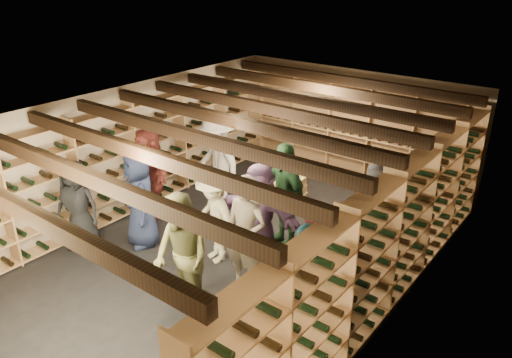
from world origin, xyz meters
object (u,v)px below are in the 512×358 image
at_px(person_7, 246,237).
at_px(person_11, 259,215).
at_px(crate_stack_left, 287,195).
at_px(person_6, 140,199).
at_px(person_5, 149,171).
at_px(person_2, 182,258).
at_px(person_10, 284,195).
at_px(person_12, 374,218).
at_px(crate_stack_right, 292,189).
at_px(crate_loose, 375,207).
at_px(person_3, 214,217).
at_px(person_0, 77,205).
at_px(person_9, 217,162).
at_px(person_8, 317,267).
at_px(person_4, 303,288).

xyz_separation_m(person_7, person_11, (-0.31, 0.72, -0.06)).
distance_m(crate_stack_left, person_6, 2.95).
bearing_deg(person_6, person_5, 155.27).
xyz_separation_m(person_2, person_10, (0.02, 2.35, 0.02)).
xyz_separation_m(person_7, person_12, (1.17, 1.69, -0.03)).
bearing_deg(person_12, person_10, 172.02).
xyz_separation_m(person_2, person_5, (-2.65, 1.75, -0.04)).
relative_size(crate_stack_left, person_11, 0.33).
bearing_deg(crate_stack_right, person_10, -61.21).
xyz_separation_m(person_2, person_6, (-1.89, 0.89, -0.05)).
bearing_deg(person_10, person_6, -122.52).
height_order(crate_stack_left, person_6, person_6).
bearing_deg(person_5, person_10, 25.08).
xyz_separation_m(crate_loose, person_3, (-1.32, -3.17, 0.69)).
xyz_separation_m(crate_loose, person_7, (-0.39, -3.53, 0.83)).
distance_m(person_0, person_10, 3.44).
xyz_separation_m(person_3, person_9, (-1.24, 1.48, 0.16)).
bearing_deg(person_8, person_6, 178.80).
bearing_deg(person_7, person_4, -25.70).
bearing_deg(person_11, crate_stack_left, 105.46).
xyz_separation_m(person_0, person_4, (4.26, 0.27, 0.10)).
relative_size(person_3, person_12, 0.87).
height_order(person_2, person_8, person_2).
height_order(crate_stack_right, person_12, person_12).
xyz_separation_m(person_7, person_9, (-2.17, 1.83, 0.02)).
xyz_separation_m(crate_stack_right, crate_loose, (1.55, 0.59, -0.17)).
height_order(person_2, person_9, person_9).
relative_size(person_6, person_8, 1.02).
height_order(person_0, person_7, person_7).
bearing_deg(crate_loose, person_11, -104.12).
height_order(person_8, person_9, person_9).
xyz_separation_m(crate_loose, person_10, (-0.72, -2.10, 0.84)).
bearing_deg(crate_stack_right, person_3, -85.03).
bearing_deg(person_5, person_11, 10.07).
height_order(crate_stack_right, person_9, person_9).
bearing_deg(person_12, person_0, -167.47).
bearing_deg(person_4, crate_loose, 79.52).
height_order(person_4, person_10, person_10).
distance_m(crate_loose, person_6, 4.49).
bearing_deg(person_0, person_6, 18.42).
xyz_separation_m(person_0, person_8, (4.13, 0.80, 0.05)).
bearing_deg(crate_loose, person_4, -77.70).
bearing_deg(person_7, person_10, 97.44).
bearing_deg(person_2, person_10, 105.25).
relative_size(crate_stack_left, person_12, 0.32).
relative_size(crate_loose, person_11, 0.29).
bearing_deg(person_9, person_4, -20.51).
bearing_deg(crate_stack_left, person_2, -78.56).
xyz_separation_m(crate_stack_right, person_10, (0.83, -1.50, 0.67)).
bearing_deg(crate_stack_right, person_4, -54.61).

